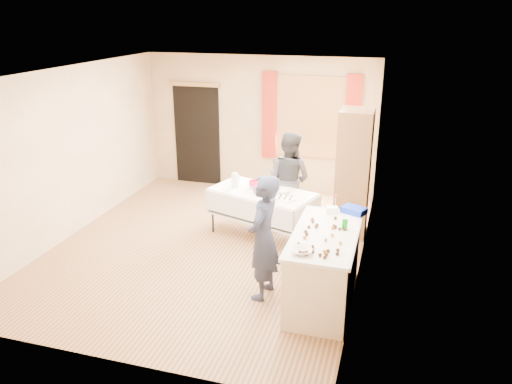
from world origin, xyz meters
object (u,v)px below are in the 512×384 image
(counter, at_px, (324,267))
(woman, at_px, (289,179))
(girl, at_px, (263,238))
(chair, at_px, (279,200))
(party_table, at_px, (262,209))
(cabinet, at_px, (353,174))

(counter, xyz_separation_m, woman, (-0.94, 2.18, 0.33))
(girl, distance_m, woman, 2.29)
(chair, distance_m, girl, 2.63)
(party_table, relative_size, woman, 1.14)
(cabinet, distance_m, party_table, 1.52)
(counter, bearing_deg, cabinet, 87.27)
(party_table, xyz_separation_m, woman, (0.29, 0.58, 0.34))
(girl, relative_size, woman, 1.01)
(counter, height_order, woman, woman)
(cabinet, relative_size, woman, 1.27)
(counter, relative_size, chair, 1.65)
(counter, xyz_separation_m, party_table, (-1.22, 1.60, -0.01))
(counter, relative_size, party_table, 0.89)
(counter, relative_size, girl, 1.01)
(cabinet, relative_size, girl, 1.26)
(counter, relative_size, woman, 1.02)
(party_table, relative_size, chair, 1.85)
(cabinet, relative_size, party_table, 1.11)
(counter, distance_m, woman, 2.40)
(cabinet, distance_m, chair, 1.49)
(counter, bearing_deg, girl, -172.37)
(chair, bearing_deg, party_table, -79.85)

